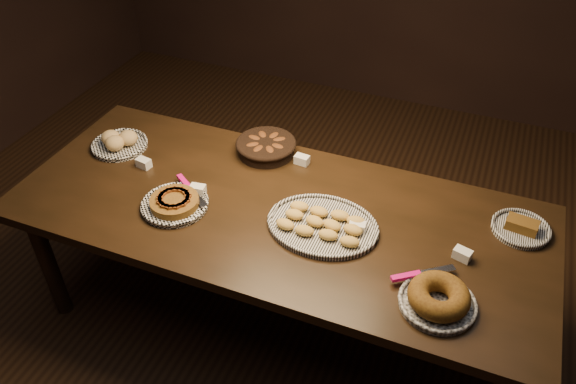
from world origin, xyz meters
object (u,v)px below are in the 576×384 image
at_px(buffet_table, 276,221).
at_px(bundt_cake_plate, 438,298).
at_px(madeleine_platter, 323,224).
at_px(apple_tart_plate, 175,203).

distance_m(buffet_table, bundt_cake_plate, 0.82).
height_order(buffet_table, madeleine_platter, madeleine_platter).
bearing_deg(apple_tart_plate, bundt_cake_plate, -12.73).
distance_m(buffet_table, madeleine_platter, 0.25).
bearing_deg(buffet_table, madeleine_platter, -9.98).
height_order(buffet_table, bundt_cake_plate, bundt_cake_plate).
height_order(madeleine_platter, bundt_cake_plate, bundt_cake_plate).
bearing_deg(bundt_cake_plate, buffet_table, 166.73).
height_order(apple_tart_plate, bundt_cake_plate, bundt_cake_plate).
relative_size(madeleine_platter, bundt_cake_plate, 1.38).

